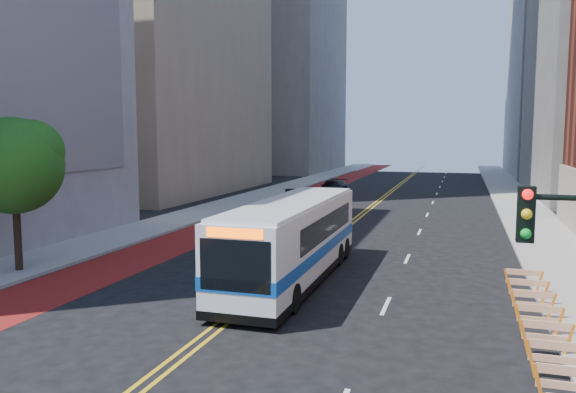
# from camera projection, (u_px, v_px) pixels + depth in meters

# --- Properties ---
(ground) EXTENTS (160.00, 160.00, 0.00)m
(ground) POSITION_uv_depth(u_px,v_px,m) (186.00, 352.00, 15.74)
(ground) COLOR black
(ground) RESTS_ON ground
(sidewalk_left) EXTENTS (4.00, 140.00, 0.15)m
(sidewalk_left) POSITION_uv_depth(u_px,v_px,m) (225.00, 206.00, 47.75)
(sidewalk_left) COLOR gray
(sidewalk_left) RESTS_ON ground
(sidewalk_right) EXTENTS (4.00, 140.00, 0.15)m
(sidewalk_right) POSITION_uv_depth(u_px,v_px,m) (529.00, 218.00, 40.65)
(sidewalk_right) COLOR gray
(sidewalk_right) RESTS_ON ground
(bus_lane_paint) EXTENTS (3.60, 140.00, 0.01)m
(bus_lane_paint) POSITION_uv_depth(u_px,v_px,m) (268.00, 208.00, 46.60)
(bus_lane_paint) COLOR maroon
(bus_lane_paint) RESTS_ON ground
(center_line_inner) EXTENTS (0.14, 140.00, 0.01)m
(center_line_inner) POSITION_uv_depth(u_px,v_px,m) (362.00, 212.00, 44.26)
(center_line_inner) COLOR gold
(center_line_inner) RESTS_ON ground
(center_line_outer) EXTENTS (0.14, 140.00, 0.01)m
(center_line_outer) POSITION_uv_depth(u_px,v_px,m) (367.00, 212.00, 44.16)
(center_line_outer) COLOR gold
(center_line_outer) RESTS_ON ground
(lane_dashes) EXTENTS (0.14, 98.20, 0.01)m
(lane_dashes) POSITION_uv_depth(u_px,v_px,m) (433.00, 203.00, 50.38)
(lane_dashes) COLOR silver
(lane_dashes) RESTS_ON ground
(construction_barriers) EXTENTS (1.42, 10.91, 1.00)m
(construction_barriers) POSITION_uv_depth(u_px,v_px,m) (543.00, 324.00, 16.08)
(construction_barriers) COLOR orange
(construction_barriers) RESTS_ON ground
(street_tree) EXTENTS (4.20, 4.20, 6.70)m
(street_tree) POSITION_uv_depth(u_px,v_px,m) (15.00, 162.00, 24.26)
(street_tree) COLOR black
(street_tree) RESTS_ON sidewalk_left
(transit_bus) EXTENTS (2.76, 12.37, 3.40)m
(transit_bus) POSITION_uv_depth(u_px,v_px,m) (293.00, 239.00, 23.29)
(transit_bus) COLOR silver
(transit_bus) RESTS_ON ground
(car_a) EXTENTS (2.54, 4.18, 1.33)m
(car_a) POSITION_uv_depth(u_px,v_px,m) (270.00, 211.00, 39.84)
(car_a) COLOR black
(car_a) RESTS_ON ground
(car_b) EXTENTS (2.66, 4.26, 1.33)m
(car_b) POSITION_uv_depth(u_px,v_px,m) (293.00, 197.00, 49.07)
(car_b) COLOR black
(car_b) RESTS_ON ground
(car_c) EXTENTS (2.48, 5.34, 1.51)m
(car_c) POSITION_uv_depth(u_px,v_px,m) (333.00, 188.00, 56.68)
(car_c) COLOR black
(car_c) RESTS_ON ground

